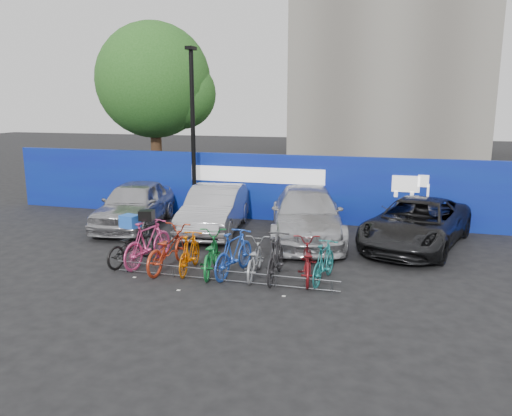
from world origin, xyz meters
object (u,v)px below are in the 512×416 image
at_px(car_0, 135,204).
at_px(bike_1, 148,243).
at_px(car_2, 307,214).
at_px(car_1, 215,209).
at_px(bike_7, 275,257).
at_px(tree, 159,83).
at_px(lamppost, 193,129).
at_px(bike_6, 254,258).
at_px(bike_rack, 223,275).
at_px(bike_3, 190,253).
at_px(bike_8, 307,260).
at_px(bike_4, 210,253).
at_px(bike_9, 324,262).
at_px(car_3, 416,223).
at_px(bike_0, 131,245).
at_px(bike_2, 168,249).
at_px(bike_5, 234,253).

distance_m(car_0, bike_1, 4.42).
height_order(car_0, car_2, car_0).
xyz_separation_m(car_1, bike_7, (2.99, -3.93, -0.19)).
relative_size(tree, lamppost, 1.28).
relative_size(bike_1, bike_6, 1.16).
bearing_deg(bike_6, car_1, -63.12).
relative_size(lamppost, bike_rack, 1.09).
xyz_separation_m(car_2, bike_3, (-2.28, -3.97, -0.27)).
relative_size(car_1, bike_1, 2.27).
distance_m(bike_1, bike_3, 1.30).
bearing_deg(bike_6, bike_1, -7.44).
bearing_deg(tree, bike_8, -48.96).
xyz_separation_m(bike_1, bike_4, (1.81, -0.17, -0.09)).
bearing_deg(bike_3, bike_rack, 150.08).
bearing_deg(bike_9, bike_rack, 24.57).
xyz_separation_m(car_3, bike_4, (-5.05, -3.88, -0.19)).
xyz_separation_m(tree, lamppost, (3.57, -4.66, -1.80)).
relative_size(bike_6, bike_8, 0.93).
xyz_separation_m(tree, car_0, (2.01, -6.27, -4.28)).
bearing_deg(bike_3, car_1, -84.57).
distance_m(bike_0, bike_1, 0.51).
distance_m(lamppost, car_2, 5.31).
bearing_deg(bike_rack, car_0, 137.33).
distance_m(car_0, car_3, 9.29).
xyz_separation_m(car_1, bike_9, (4.15, -3.82, -0.26)).
distance_m(bike_0, bike_6, 3.44).
xyz_separation_m(car_0, bike_0, (1.93, -3.69, -0.30)).
bearing_deg(bike_6, car_2, -104.53).
bearing_deg(bike_7, bike_1, -5.25).
bearing_deg(lamppost, car_2, -19.35).
xyz_separation_m(lamppost, bike_2, (1.54, -5.49, -2.72)).
distance_m(bike_8, bike_9, 0.42).
xyz_separation_m(bike_rack, bike_3, (-1.05, 0.48, 0.34)).
distance_m(bike_0, bike_8, 4.72).
height_order(bike_3, bike_6, bike_3).
distance_m(tree, bike_1, 11.78).
distance_m(bike_3, bike_7, 2.21).
bearing_deg(lamppost, car_3, -11.58).
bearing_deg(bike_5, car_1, -53.01).
xyz_separation_m(car_3, bike_7, (-3.37, -3.89, -0.14)).
distance_m(bike_0, bike_4, 2.32).
xyz_separation_m(bike_rack, bike_8, (1.89, 0.70, 0.33)).
height_order(bike_3, bike_9, bike_3).
xyz_separation_m(bike_rack, bike_2, (-1.66, 0.51, 0.39)).
height_order(car_3, bike_2, car_3).
relative_size(bike_0, bike_5, 0.99).
bearing_deg(bike_5, bike_rack, 90.13).
xyz_separation_m(car_2, bike_2, (-2.89, -3.94, -0.23)).
relative_size(car_0, bike_2, 2.21).
relative_size(lamppost, bike_1, 3.03).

